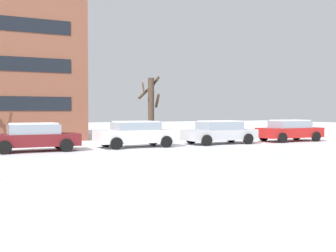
% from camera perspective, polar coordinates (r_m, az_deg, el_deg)
% --- Properties ---
extents(parked_car_maroon, '(4.33, 1.99, 1.41)m').
position_cam_1_polar(parked_car_maroon, '(21.51, -17.87, -1.43)').
color(parked_car_maroon, maroon).
rests_on(parked_car_maroon, ground).
extents(parked_car_white, '(4.40, 2.05, 1.44)m').
position_cam_1_polar(parked_car_white, '(22.98, -4.43, -1.06)').
color(parked_car_white, white).
rests_on(parked_car_white, ground).
extents(parked_car_silver, '(4.47, 2.03, 1.42)m').
position_cam_1_polar(parked_car_silver, '(25.40, 7.04, -0.82)').
color(parked_car_silver, silver).
rests_on(parked_car_silver, ground).
extents(parked_car_red, '(4.36, 2.03, 1.42)m').
position_cam_1_polar(parked_car_red, '(28.61, 16.29, -0.57)').
color(parked_car_red, red).
rests_on(parked_car_red, ground).
extents(tree_far_mid, '(1.44, 1.43, 4.26)m').
position_cam_1_polar(tree_far_mid, '(27.11, -2.34, 2.58)').
color(tree_far_mid, '#423326').
rests_on(tree_far_mid, ground).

